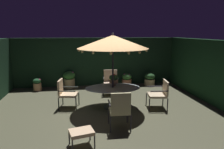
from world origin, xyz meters
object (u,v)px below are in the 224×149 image
(patio_chair_northeast, at_px, (160,92))
(patio_dining_table, at_px, (113,91))
(potted_plant_right_near, at_px, (127,80))
(potted_plant_right_far, at_px, (37,84))
(ottoman_footrest, at_px, (81,133))
(centerpiece_planter, at_px, (114,79))
(patio_chair_north, at_px, (120,108))
(potted_plant_back_right, at_px, (150,79))
(patio_chair_east, at_px, (111,80))
(potted_plant_left_far, at_px, (69,79))
(patio_umbrella, at_px, (113,42))
(patio_chair_southeast, at_px, (66,92))

(patio_chair_northeast, bearing_deg, patio_dining_table, 170.80)
(patio_dining_table, bearing_deg, potted_plant_right_near, 67.39)
(potted_plant_right_far, bearing_deg, ottoman_footrest, -69.20)
(centerpiece_planter, relative_size, potted_plant_right_near, 0.70)
(potted_plant_right_near, bearing_deg, patio_chair_north, -105.68)
(patio_chair_north, height_order, patio_chair_northeast, patio_chair_north)
(ottoman_footrest, xyz_separation_m, potted_plant_back_right, (3.38, 4.98, -0.02))
(patio_dining_table, xyz_separation_m, patio_chair_northeast, (1.59, -0.26, -0.05))
(patio_chair_east, bearing_deg, ottoman_footrest, -108.20)
(potted_plant_right_near, bearing_deg, ottoman_footrest, -114.02)
(patio_chair_north, bearing_deg, potted_plant_right_far, 124.40)
(centerpiece_planter, distance_m, potted_plant_left_far, 3.24)
(patio_umbrella, height_order, patio_chair_northeast, patio_umbrella)
(potted_plant_right_far, relative_size, potted_plant_right_near, 0.91)
(patio_umbrella, distance_m, ottoman_footrest, 3.19)
(patio_dining_table, bearing_deg, centerpiece_planter, 70.65)
(patio_dining_table, bearing_deg, patio_umbrella, -139.18)
(potted_plant_back_right, xyz_separation_m, potted_plant_right_near, (-1.13, 0.05, 0.01))
(patio_umbrella, height_order, patio_chair_north, patio_umbrella)
(patio_chair_northeast, bearing_deg, patio_chair_southeast, 170.50)
(patio_chair_north, xyz_separation_m, potted_plant_left_far, (-1.50, 4.53, -0.19))
(patio_chair_north, xyz_separation_m, potted_plant_back_right, (2.35, 4.30, -0.29))
(patio_dining_table, bearing_deg, potted_plant_left_far, 118.45)
(potted_plant_right_far, bearing_deg, patio_chair_north, -55.60)
(potted_plant_left_far, bearing_deg, potted_plant_back_right, -3.33)
(patio_umbrella, distance_m, centerpiece_planter, 1.29)
(potted_plant_back_right, bearing_deg, patio_chair_southeast, -147.97)
(ottoman_footrest, relative_size, potted_plant_back_right, 0.98)
(centerpiece_planter, height_order, potted_plant_right_far, centerpiece_planter)
(centerpiece_planter, bearing_deg, patio_dining_table, -109.35)
(patio_dining_table, distance_m, patio_chair_east, 1.61)
(patio_chair_southeast, distance_m, potted_plant_right_near, 3.69)
(potted_plant_left_far, distance_m, potted_plant_right_near, 2.73)
(patio_dining_table, bearing_deg, potted_plant_right_far, 138.75)
(patio_chair_southeast, height_order, potted_plant_back_right, patio_chair_southeast)
(patio_chair_north, bearing_deg, patio_chair_east, 85.43)
(patio_chair_north, xyz_separation_m, ottoman_footrest, (-1.02, -0.68, -0.27))
(ottoman_footrest, bearing_deg, centerpiece_planter, 64.78)
(potted_plant_back_right, bearing_deg, patio_chair_north, -118.69)
(patio_chair_east, bearing_deg, potted_plant_left_far, 143.17)
(patio_umbrella, distance_m, patio_chair_east, 2.31)
(potted_plant_right_far, xyz_separation_m, potted_plant_left_far, (1.38, 0.32, 0.12))
(patio_dining_table, bearing_deg, patio_chair_east, 83.68)
(potted_plant_right_far, bearing_deg, centerpiece_planter, -38.60)
(patio_umbrella, xyz_separation_m, potted_plant_right_far, (-2.96, 2.60, -1.96))
(patio_umbrella, distance_m, potted_plant_right_far, 4.40)
(patio_chair_north, distance_m, potted_plant_back_right, 4.91)
(patio_chair_east, xyz_separation_m, potted_plant_left_far, (-1.76, 1.32, -0.18))
(patio_umbrella, bearing_deg, potted_plant_back_right, 49.78)
(potted_plant_back_right, bearing_deg, centerpiece_planter, -131.40)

